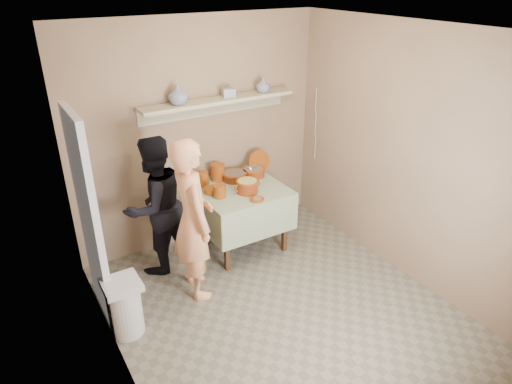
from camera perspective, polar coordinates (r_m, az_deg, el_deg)
ground at (r=4.60m, az=3.39°, el=-14.74°), size 3.50×3.50×0.00m
tile_panel at (r=4.31m, az=-20.09°, el=-3.31°), size 0.06×0.70×2.00m
plate_stack_a at (r=5.23m, az=-6.67°, el=1.61°), size 0.13×0.13×0.18m
plate_stack_b at (r=5.37m, az=-4.82°, el=2.50°), size 0.17×0.17×0.20m
bowl_stack at (r=4.97m, az=-4.57°, el=0.11°), size 0.14×0.14×0.14m
empty_bowl at (r=5.10m, az=-5.53°, el=0.23°), size 0.19×0.19×0.06m
propped_lid at (r=5.59m, az=0.38°, el=3.82°), size 0.29×0.08×0.29m
vase_right at (r=5.38m, az=0.88°, el=13.24°), size 0.18×0.18×0.17m
vase_left at (r=4.93m, az=-9.74°, el=11.91°), size 0.23×0.23×0.21m
ceramic_box at (r=5.17m, az=-3.44°, el=12.27°), size 0.15×0.12×0.10m
person_cook at (r=4.44m, az=-7.88°, el=-3.46°), size 0.47×0.65×1.66m
person_helper at (r=4.90m, az=-12.47°, el=-1.72°), size 0.89×0.79×1.53m
room_shell at (r=3.75m, az=4.03°, el=4.24°), size 3.04×3.54×2.62m
serving_table at (r=5.26m, az=-2.08°, el=-0.60°), size 0.97×0.97×0.76m
cazuela_meat_a at (r=5.37m, az=-2.73°, el=2.07°), size 0.30×0.30×0.10m
cazuela_meat_b at (r=5.47m, az=-0.28°, el=2.59°), size 0.28×0.28×0.10m
ladle at (r=5.43m, az=-0.68°, el=2.98°), size 0.08×0.26×0.19m
cazuela_rice at (r=5.05m, az=-1.09°, el=0.85°), size 0.33×0.25×0.14m
front_plate at (r=4.91m, az=0.12°, el=-0.90°), size 0.16×0.16×0.03m
wall_shelf at (r=5.18m, az=-4.82°, el=11.14°), size 1.80×0.25×0.21m
trash_bin at (r=4.37m, az=-16.08°, el=-13.64°), size 0.32×0.32×0.56m
electrical_cord at (r=5.82m, az=7.45°, el=8.36°), size 0.01×0.05×0.90m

